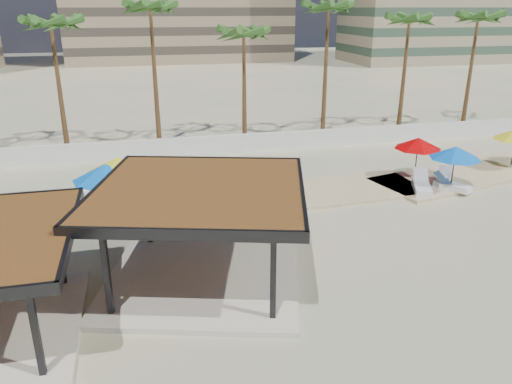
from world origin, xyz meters
TOP-DOWN VIEW (x-y plane):
  - ground at (0.00, 0.00)m, footprint 200.00×200.00m
  - promenade at (2.00, 7.67)m, footprint 44.45×7.97m
  - boundary_wall at (0.00, 16.00)m, footprint 56.00×0.30m
  - pavilion_central at (-2.48, 0.01)m, footprint 8.62×8.62m
  - umbrella_b at (-5.34, 6.21)m, footprint 3.89×3.89m
  - umbrella_c at (10.47, 7.98)m, footprint 3.18×3.18m
  - umbrella_d at (11.30, 5.80)m, footprint 2.66×2.66m
  - umbrella_f at (-5.85, 5.80)m, footprint 3.34×3.34m
  - lounger_a at (-6.84, 7.65)m, footprint 1.08×2.46m
  - lounger_b at (11.45, 6.57)m, footprint 1.60×2.13m
  - lounger_c at (11.38, 5.84)m, footprint 1.56×2.02m
  - lounger_d at (9.71, 5.97)m, footprint 1.67×2.49m
  - palm_c at (-9.00, 18.10)m, footprint 3.00×3.00m
  - palm_d at (-3.00, 18.90)m, footprint 3.00×3.00m
  - palm_e at (3.00, 18.40)m, footprint 3.00×3.00m
  - palm_f at (9.00, 18.60)m, footprint 3.00×3.00m
  - palm_g at (15.00, 18.20)m, footprint 3.00×3.00m
  - palm_h at (21.00, 18.80)m, footprint 3.00×3.00m

SIDE VIEW (x-z plane):
  - ground at x=0.00m, z-range 0.00..0.00m
  - promenade at x=2.00m, z-range -0.06..0.18m
  - lounger_c at x=11.38m, z-range -0.01..0.73m
  - lounger_b at x=11.45m, z-range -0.02..0.76m
  - lounger_a at x=-6.84m, z-range -0.05..0.85m
  - lounger_d at x=9.71m, z-range -0.05..0.85m
  - boundary_wall at x=0.00m, z-range 0.00..1.20m
  - pavilion_central at x=-2.48m, z-range 0.34..3.88m
  - umbrella_c at x=10.47m, z-range 1.00..3.29m
  - umbrella_d at x=11.30m, z-range 1.01..3.33m
  - umbrella_f at x=-5.85m, z-range 1.12..3.74m
  - umbrella_b at x=-5.34m, z-range 1.17..3.94m
  - palm_e at x=3.00m, z-range 3.05..11.36m
  - palm_c at x=-9.00m, z-range 3.38..12.43m
  - palm_g at x=15.00m, z-range 3.42..12.56m
  - palm_h at x=21.00m, z-range 3.46..12.71m
  - palm_f at x=9.00m, z-range 3.77..13.71m
  - palm_d at x=-3.00m, z-range 3.77..13.71m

